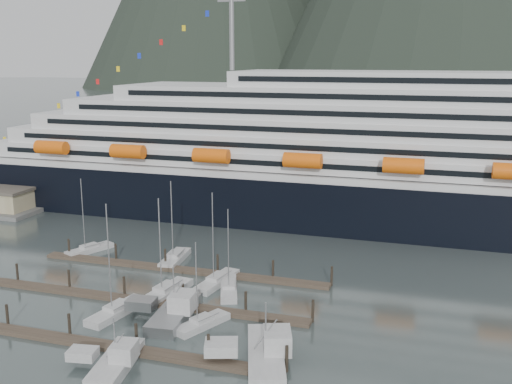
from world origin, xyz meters
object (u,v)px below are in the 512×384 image
Objects in this scene: sailboat_b at (117,311)px; sailboat_c at (166,293)px; sailboat_d at (229,289)px; sailboat_e at (90,250)px; trawler_e at (173,312)px; sailboat_g at (217,281)px; trawler_d at (264,353)px; sailboat_f at (175,259)px; cruise_ship at (424,166)px; sailboat_h at (202,324)px; trawler_b at (115,361)px.

sailboat_c is at bearing -12.91° from sailboat_b.
sailboat_b is 16.37m from sailboat_d.
sailboat_e reaches higher than trawler_e.
sailboat_g is at bearing -9.70° from trawler_e.
trawler_d is at bearing -121.62° from trawler_e.
sailboat_b reaches higher than trawler_d.
sailboat_b is 8.38m from sailboat_c.
sailboat_e is 0.95× the size of sailboat_f.
trawler_d is (-13.98, -62.38, -11.08)m from cruise_ship.
cruise_ship is at bearing -32.67° from trawler_e.
sailboat_g reaches higher than sailboat_e.
cruise_ship is 62.38m from sailboat_h.
sailboat_g is 1.41× the size of trawler_b.
sailboat_d is at bearing -119.12° from cruise_ship.
sailboat_h is at bearing -123.18° from sailboat_c.
sailboat_b is 7.72m from trawler_e.
sailboat_g is 1.08× the size of trawler_d.
sailboat_d reaches higher than trawler_b.
cruise_ship is at bearing -49.66° from sailboat_d.
sailboat_d reaches higher than trawler_d.
sailboat_d is at bearing -23.70° from trawler_e.
trawler_d is (9.95, -5.96, 0.56)m from sailboat_h.
sailboat_f is 34.95m from trawler_b.
cruise_ship is at bearing -24.33° from sailboat_g.
sailboat_d is at bearing -119.98° from sailboat_g.
sailboat_b is 1.52× the size of trawler_b.
sailboat_g reaches higher than trawler_e.
cruise_ship reaches higher than sailboat_h.
sailboat_b is 1.10× the size of sailboat_f.
sailboat_f is 1.17× the size of trawler_e.
sailboat_c is 8.24m from sailboat_g.
sailboat_e is at bearing 45.87° from trawler_e.
cruise_ship is 15.63× the size of sailboat_e.
sailboat_f is at bearing 22.39° from trawler_d.
cruise_ship is 14.10× the size of sailboat_c.
sailboat_b is 1.07× the size of sailboat_g.
sailboat_e is 42.07m from trawler_b.
cruise_ship reaches higher than trawler_b.
sailboat_c is 20.42m from trawler_b.
cruise_ship reaches higher than sailboat_b.
sailboat_d is at bearing -132.24° from sailboat_f.
cruise_ship is 75.46m from trawler_b.
trawler_b is at bearing 149.68° from sailboat_d.
sailboat_f is at bearing 33.15° from sailboat_d.
trawler_b is (-1.56, -26.41, 0.42)m from sailboat_g.
sailboat_b reaches higher than sailboat_f.
sailboat_b is at bearing -122.52° from cruise_ship.
sailboat_g is 1.26× the size of sailboat_h.
cruise_ship reaches higher than sailboat_f.
sailboat_c is 1.45× the size of trawler_b.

